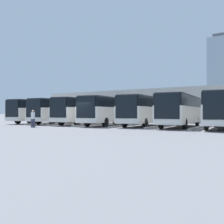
{
  "coord_description": "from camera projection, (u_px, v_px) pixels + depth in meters",
  "views": [
    {
      "loc": [
        -18.31,
        21.7,
        1.45
      ],
      "look_at": [
        -0.03,
        -5.65,
        1.57
      ],
      "focal_mm": 45.0,
      "sensor_mm": 36.0,
      "label": 1
    }
  ],
  "objects": [
    {
      "name": "curb_divider_0",
      "position": [
        195.0,
        128.0,
        25.68
      ],
      "size": [
        1.15,
        6.34,
        0.15
      ],
      "primitive_type": "cube",
      "rotation": [
        0.0,
        0.0,
        0.14
      ],
      "color": "#9E9E99",
      "rests_on": "ground_plane"
    },
    {
      "name": "curb_divider_3",
      "position": [
        88.0,
        125.0,
        32.45
      ],
      "size": [
        1.15,
        6.34,
        0.15
      ],
      "primitive_type": "cube",
      "rotation": [
        0.0,
        0.0,
        0.14
      ],
      "color": "#9E9E99",
      "rests_on": "ground_plane"
    },
    {
      "name": "bus_5",
      "position": [
        62.0,
        110.0,
        37.79
      ],
      "size": [
        4.05,
        11.57,
        3.21
      ],
      "rotation": [
        0.0,
        0.0,
        0.14
      ],
      "color": "silver",
      "rests_on": "ground_plane"
    },
    {
      "name": "bus_4",
      "position": [
        85.0,
        110.0,
        35.31
      ],
      "size": [
        4.05,
        11.57,
        3.21
      ],
      "rotation": [
        0.0,
        0.0,
        0.14
      ],
      "color": "silver",
      "rests_on": "ground_plane"
    },
    {
      "name": "bus_6",
      "position": [
        41.0,
        111.0,
        40.21
      ],
      "size": [
        4.05,
        11.57,
        3.21
      ],
      "rotation": [
        0.0,
        0.0,
        0.14
      ],
      "color": "silver",
      "rests_on": "ground_plane"
    },
    {
      "name": "bus_3",
      "position": [
        111.0,
        110.0,
        32.69
      ],
      "size": [
        4.05,
        11.57,
        3.21
      ],
      "rotation": [
        0.0,
        0.0,
        0.14
      ],
      "color": "silver",
      "rests_on": "ground_plane"
    },
    {
      "name": "station_building",
      "position": [
        168.0,
        106.0,
        47.08
      ],
      "size": [
        42.39,
        15.13,
        5.14
      ],
      "color": "beige",
      "rests_on": "ground_plane"
    },
    {
      "name": "pedestrian",
      "position": [
        33.0,
        118.0,
        28.11
      ],
      "size": [
        0.53,
        0.53,
        1.77
      ],
      "rotation": [
        0.0,
        0.0,
        4.23
      ],
      "color": "#38384C",
      "rests_on": "ground_plane"
    },
    {
      "name": "ground_plane",
      "position": [
        81.0,
        127.0,
        28.21
      ],
      "size": [
        600.0,
        600.0,
        0.0
      ],
      "primitive_type": "plane",
      "color": "slate"
    },
    {
      "name": "bus_0",
      "position": [
        223.0,
        109.0,
        25.92
      ],
      "size": [
        4.05,
        11.57,
        3.21
      ],
      "rotation": [
        0.0,
        0.0,
        0.14
      ],
      "color": "silver",
      "rests_on": "ground_plane"
    },
    {
      "name": "bus_2",
      "position": [
        146.0,
        110.0,
        31.07
      ],
      "size": [
        4.05,
        11.57,
        3.21
      ],
      "rotation": [
        0.0,
        0.0,
        0.14
      ],
      "color": "silver",
      "rests_on": "ground_plane"
    },
    {
      "name": "curb_divider_1",
      "position": [
        155.0,
        127.0,
        28.2
      ],
      "size": [
        1.15,
        6.34,
        0.15
      ],
      "primitive_type": "cube",
      "rotation": [
        0.0,
        0.0,
        0.14
      ],
      "color": "#9E9E99",
      "rests_on": "ground_plane"
    },
    {
      "name": "curb_divider_4",
      "position": [
        63.0,
        124.0,
        35.06
      ],
      "size": [
        1.15,
        6.34,
        0.15
      ],
      "primitive_type": "cube",
      "rotation": [
        0.0,
        0.0,
        0.14
      ],
      "color": "#9E9E99",
      "rests_on": "ground_plane"
    },
    {
      "name": "curb_divider_5",
      "position": [
        42.0,
        123.0,
        37.55
      ],
      "size": [
        1.15,
        6.34,
        0.15
      ],
      "primitive_type": "cube",
      "rotation": [
        0.0,
        0.0,
        0.14
      ],
      "color": "#9E9E99",
      "rests_on": "ground_plane"
    },
    {
      "name": "bus_1",
      "position": [
        181.0,
        110.0,
        28.44
      ],
      "size": [
        4.05,
        11.57,
        3.21
      ],
      "rotation": [
        0.0,
        0.0,
        0.14
      ],
      "color": "silver",
      "rests_on": "ground_plane"
    },
    {
      "name": "curb_divider_2",
      "position": [
        122.0,
        125.0,
        30.83
      ],
      "size": [
        1.15,
        6.34,
        0.15
      ],
      "primitive_type": "cube",
      "rotation": [
        0.0,
        0.0,
        0.14
      ],
      "color": "#9E9E99",
      "rests_on": "ground_plane"
    }
  ]
}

